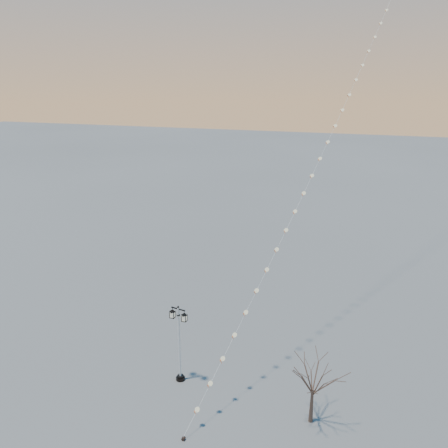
% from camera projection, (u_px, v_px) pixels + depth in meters
% --- Properties ---
extents(ground, '(300.00, 300.00, 0.00)m').
position_uv_depth(ground, '(177.00, 419.00, 27.76)').
color(ground, slate).
rests_on(ground, ground).
extents(street_lamp, '(1.38, 0.66, 5.52)m').
position_uv_depth(street_lamp, '(179.00, 340.00, 30.40)').
color(street_lamp, black).
rests_on(street_lamp, ground).
extents(bare_tree, '(2.48, 2.48, 4.11)m').
position_uv_depth(bare_tree, '(313.00, 380.00, 26.68)').
color(bare_tree, '#4B3428').
rests_on(bare_tree, ground).
extents(kite_train, '(14.52, 47.92, 44.47)m').
position_uv_depth(kite_train, '(364.00, 43.00, 38.74)').
color(kite_train, black).
rests_on(kite_train, ground).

